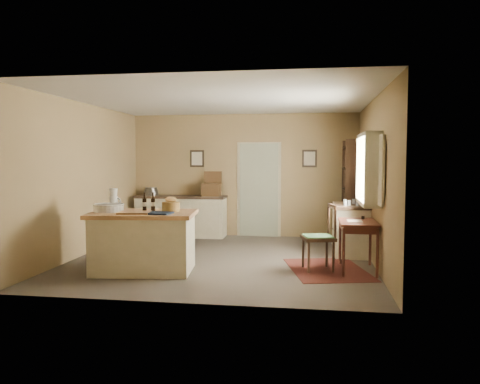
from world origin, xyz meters
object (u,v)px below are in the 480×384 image
object	(u,v)px
sideboard	(182,215)
desk_chair	(318,238)
right_cabinet	(351,229)
work_island	(143,240)
shelving_unit	(355,192)
writing_desk	(358,227)

from	to	relation	value
sideboard	desk_chair	size ratio (longest dim) A/B	2.00
desk_chair	right_cabinet	world-z (taller)	desk_chair
sideboard	desk_chair	xyz separation A→B (m)	(2.95, -2.79, 0.02)
desk_chair	sideboard	bearing A→B (deg)	123.21
sideboard	work_island	bearing A→B (deg)	-84.45
work_island	shelving_unit	xyz separation A→B (m)	(3.38, 2.88, 0.56)
work_island	right_cabinet	bearing A→B (deg)	23.04
shelving_unit	work_island	bearing A→B (deg)	-139.53
sideboard	right_cabinet	bearing A→B (deg)	-22.12
work_island	writing_desk	bearing A→B (deg)	2.91
writing_desk	desk_chair	size ratio (longest dim) A/B	0.91
work_island	right_cabinet	size ratio (longest dim) A/B	1.51
shelving_unit	desk_chair	bearing A→B (deg)	-107.32
writing_desk	shelving_unit	distance (m)	2.39
shelving_unit	right_cabinet	bearing A→B (deg)	-98.30
work_island	writing_desk	world-z (taller)	work_island
work_island	right_cabinet	distance (m)	3.70
sideboard	desk_chair	world-z (taller)	sideboard
shelving_unit	sideboard	bearing A→B (deg)	174.15
writing_desk	shelving_unit	size ratio (longest dim) A/B	0.43
desk_chair	right_cabinet	size ratio (longest dim) A/B	0.91
right_cabinet	work_island	bearing A→B (deg)	-150.53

